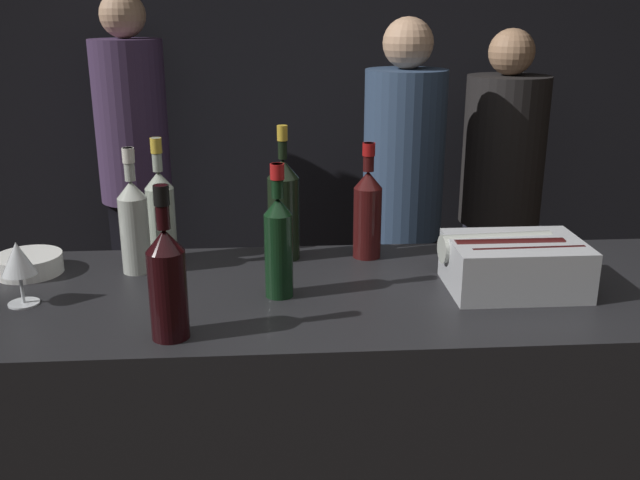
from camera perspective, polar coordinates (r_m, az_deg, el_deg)
wall_back_chalkboard at (r=3.83m, az=-2.25°, el=13.00°), size 6.40×0.06×2.80m
bar_counter at (r=2.06m, az=0.07°, el=-17.89°), size 2.46×0.69×1.07m
ice_bin_with_bottles at (r=1.84m, az=15.19°, el=-1.67°), size 0.34×0.24×0.13m
bowl_white at (r=2.05m, az=-22.27°, el=-1.75°), size 0.17×0.17×0.05m
wine_glass at (r=1.81m, az=-23.01°, el=-1.51°), size 0.08×0.08×0.16m
champagne_bottle at (r=1.98m, az=-2.94°, el=2.68°), size 0.09×0.09×0.38m
rose_wine_bottle at (r=2.01m, az=-12.61°, el=2.16°), size 0.08×0.08×0.35m
red_wine_bottle_burgundy at (r=1.71m, az=-3.34°, el=-0.15°), size 0.07×0.07×0.33m
red_wine_bottle_black_foil at (r=1.53m, az=-12.12°, el=-3.07°), size 0.08×0.08×0.34m
white_wine_bottle at (r=1.94m, az=-14.66°, el=1.34°), size 0.08×0.08×0.34m
red_wine_bottle_tall at (r=1.99m, az=3.82°, el=2.36°), size 0.08×0.08×0.33m
person_in_hoodie at (r=3.14m, az=6.61°, el=3.50°), size 0.35×0.35×1.71m
person_blond_tee at (r=3.55m, az=14.25°, el=4.06°), size 0.39×0.39×1.65m
person_grey_polo at (r=3.58m, az=-14.60°, el=5.95°), size 0.34×0.34×1.81m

